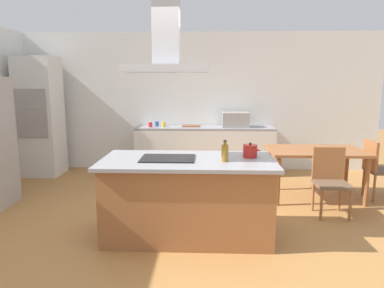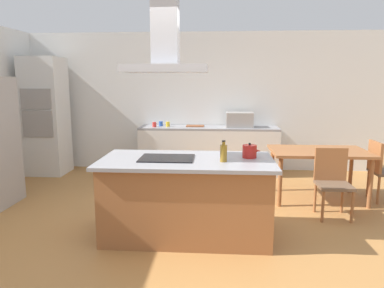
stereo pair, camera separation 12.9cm
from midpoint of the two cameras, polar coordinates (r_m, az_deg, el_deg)
name	(u,v)px [view 1 (the left image)]	position (r m, az deg, el deg)	size (l,w,h in m)	color
ground	(193,194)	(5.67, -0.55, -8.06)	(16.00, 16.00, 0.00)	#AD753D
wall_back	(196,102)	(7.15, 0.11, 6.73)	(7.20, 0.10, 2.70)	white
kitchen_island	(188,197)	(4.10, -1.58, -8.52)	(1.94, 0.99, 0.90)	#995B33
cooktop	(168,158)	(4.00, -4.80, -2.30)	(0.60, 0.44, 0.01)	black
tea_kettle	(250,151)	(4.10, 8.41, -1.12)	(0.21, 0.16, 0.17)	#B21E19
olive_oil_bottle	(225,153)	(3.85, 4.34, -1.38)	(0.07, 0.07, 0.23)	olive
back_counter	(205,150)	(6.89, 1.51, -0.95)	(2.63, 0.62, 0.90)	silver
countertop_microwave	(235,120)	(6.82, 6.41, 3.90)	(0.50, 0.38, 0.28)	#9E9993
coffee_mug_red	(150,125)	(6.83, -7.21, 3.09)	(0.08, 0.08, 0.09)	red
coffee_mug_blue	(157,124)	(6.96, -6.18, 3.24)	(0.08, 0.08, 0.09)	#2D56B2
coffee_mug_yellow	(164,124)	(6.87, -5.07, 3.17)	(0.08, 0.08, 0.09)	gold
cutting_board	(191,126)	(6.87, -0.67, 2.91)	(0.34, 0.24, 0.02)	brown
wall_oven_stack	(40,117)	(7.28, -23.59, 4.00)	(0.70, 0.66, 2.20)	silver
dining_table	(316,155)	(5.64, 18.57, -1.67)	(1.40, 0.90, 0.75)	#995B33
chair_facing_island	(330,177)	(5.06, 20.56, -4.94)	(0.42, 0.42, 0.89)	brown
chair_at_right_end	(377,166)	(5.99, 26.92, -3.12)	(0.42, 0.42, 0.89)	brown
range_hood	(167,48)	(3.93, -5.07, 15.02)	(0.90, 0.55, 0.78)	#ADADB2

